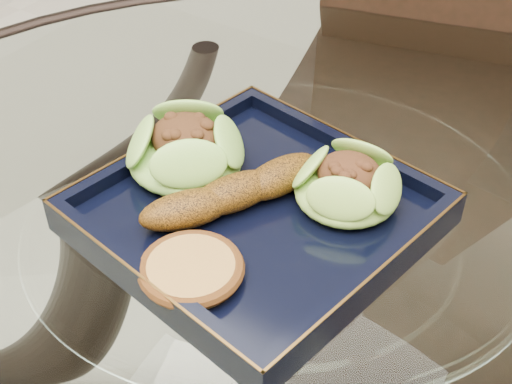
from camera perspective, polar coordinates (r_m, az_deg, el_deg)
The scene contains 7 objects.
dining_table at distance 0.76m, azimuth 1.52°, elevation -13.75°, with size 1.13×1.13×0.77m.
dining_chair at distance 1.03m, azimuth 14.81°, elevation 1.46°, with size 0.56×0.56×1.06m.
navy_plate at distance 0.65m, azimuth 0.00°, elevation -2.03°, with size 0.27×0.27×0.02m, color black.
lettuce_wrap_left at distance 0.68m, azimuth -5.66°, elevation 3.15°, with size 0.11×0.11×0.04m, color #568E29.
lettuce_wrap_right at distance 0.65m, azimuth 7.28°, elevation 0.38°, with size 0.10×0.10×0.03m, color #6FA530.
roasted_plantain at distance 0.64m, azimuth -1.71°, elevation -0.04°, with size 0.17×0.04×0.03m, color #683C0B.
crumb_patty at distance 0.58m, azimuth -5.20°, elevation -6.28°, with size 0.08×0.08×0.01m, color #B4843C.
Camera 1 is at (0.23, -0.39, 1.21)m, focal length 50.00 mm.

